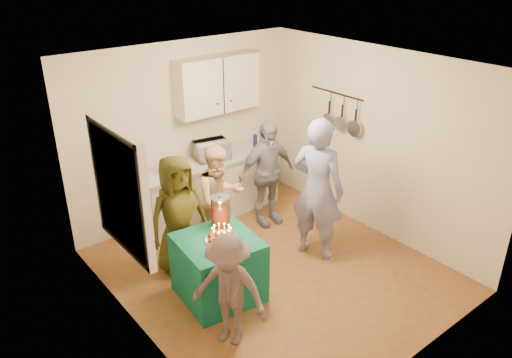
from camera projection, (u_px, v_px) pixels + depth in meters
floor at (273, 270)px, 6.34m from camera, size 4.00×4.00×0.00m
ceiling at (277, 65)px, 5.24m from camera, size 4.00×4.00×0.00m
back_wall at (185, 132)px, 7.20m from camera, size 3.60×3.60×0.00m
left_wall at (132, 227)px, 4.77m from camera, size 4.00×4.00×0.00m
right_wall at (375, 143)px, 6.81m from camera, size 4.00×4.00×0.00m
window_night at (119, 192)px, 4.89m from camera, size 0.04×1.00×1.20m
counter at (210, 189)px, 7.47m from camera, size 2.20×0.58×0.86m
countertop at (209, 161)px, 7.28m from camera, size 2.24×0.62×0.05m
upper_cabinet at (218, 84)px, 7.10m from camera, size 1.30×0.30×0.80m
pot_rack at (334, 111)px, 7.13m from camera, size 0.12×1.00×0.60m
microwave at (212, 150)px, 7.24m from camera, size 0.54×0.41×0.27m
party_table at (218, 268)px, 5.73m from camera, size 0.94×0.94×0.76m
donut_cake at (222, 233)px, 5.52m from camera, size 0.38×0.38×0.18m
punch_jar at (221, 211)px, 5.81m from camera, size 0.22×0.22×0.34m
man_birthday at (317, 189)px, 6.29m from camera, size 0.68×0.81×1.90m
woman_back_left at (178, 216)px, 6.04m from camera, size 0.78×0.53×1.55m
woman_back_center at (219, 198)px, 6.55m from camera, size 0.75×0.61×1.46m
woman_back_right at (267, 173)px, 7.12m from camera, size 0.96×0.46×1.58m
child_near_left at (229, 290)px, 4.96m from camera, size 0.79×0.94×1.25m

